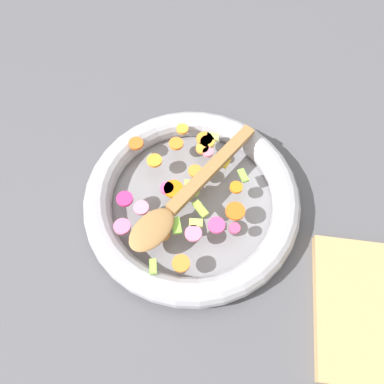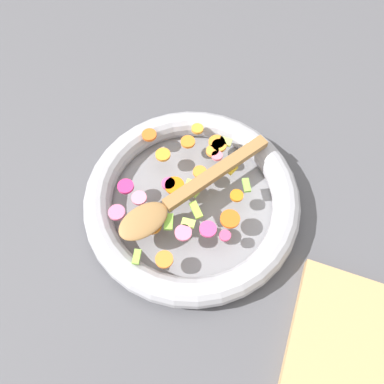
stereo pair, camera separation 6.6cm
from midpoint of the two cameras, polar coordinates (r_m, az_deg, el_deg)
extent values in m
plane|color=#4C4C51|center=(0.70, 2.67, -2.19)|extent=(4.00, 4.00, 0.00)
cylinder|color=slate|center=(0.70, 2.69, -1.97)|extent=(0.34, 0.34, 0.01)
torus|color=#9E9EA5|center=(0.68, 2.76, -1.26)|extent=(0.39, 0.39, 0.05)
cylinder|color=orange|center=(0.71, 6.81, 6.81)|extent=(0.03, 0.03, 0.01)
cylinder|color=orange|center=(0.67, 3.96, 2.82)|extent=(0.03, 0.03, 0.01)
cylinder|color=orange|center=(0.66, 9.66, -0.82)|extent=(0.03, 0.03, 0.01)
cylinder|color=orange|center=(0.72, -3.94, 8.45)|extent=(0.04, 0.04, 0.01)
cylinder|color=orange|center=(0.70, 5.82, 6.00)|extent=(0.03, 0.03, 0.01)
cylinder|color=orange|center=(0.60, -1.56, -10.39)|extent=(0.03, 0.03, 0.01)
cylinder|color=orange|center=(0.69, -1.76, 5.47)|extent=(0.04, 0.04, 0.01)
cylinder|color=orange|center=(0.63, -3.09, -5.40)|extent=(0.04, 0.04, 0.01)
cylinder|color=orange|center=(0.66, 0.23, 0.89)|extent=(0.05, 0.05, 0.01)
cylinder|color=orange|center=(0.64, 8.76, -4.36)|extent=(0.05, 0.05, 0.01)
cylinder|color=orange|center=(0.73, 3.44, 9.38)|extent=(0.03, 0.03, 0.01)
cylinder|color=orange|center=(0.71, 6.45, 7.31)|extent=(0.04, 0.04, 0.01)
cylinder|color=orange|center=(0.71, 2.03, 7.42)|extent=(0.03, 0.03, 0.01)
cube|color=#80C13F|center=(0.63, -0.61, -4.84)|extent=(0.03, 0.02, 0.01)
cube|color=#87BE42|center=(0.61, -5.35, -10.11)|extent=(0.03, 0.02, 0.01)
cube|color=#ACC650|center=(0.66, 3.37, 0.93)|extent=(0.01, 0.03, 0.01)
cube|color=#95CA40|center=(0.64, 3.55, -3.03)|extent=(0.03, 0.03, 0.01)
cube|color=#B7D05F|center=(0.72, 7.75, 7.39)|extent=(0.02, 0.02, 0.01)
cube|color=#99C446|center=(0.65, 2.48, -0.41)|extent=(0.02, 0.03, 0.01)
cube|color=#85C045|center=(0.67, 11.08, 0.76)|extent=(0.03, 0.02, 0.01)
cube|color=#ABD355|center=(0.63, 2.42, -5.03)|extent=(0.02, 0.02, 0.01)
cylinder|color=pink|center=(0.62, 1.70, -6.53)|extent=(0.04, 0.04, 0.01)
cylinder|color=#DD648C|center=(0.64, -8.56, -3.38)|extent=(0.03, 0.03, 0.01)
cylinder|color=#D84472|center=(0.62, 8.09, -6.90)|extent=(0.02, 0.02, 0.01)
cylinder|color=#D22C6F|center=(0.66, -7.33, 0.59)|extent=(0.04, 0.04, 0.01)
cylinder|color=pink|center=(0.70, 6.54, 5.26)|extent=(0.02, 0.02, 0.01)
cylinder|color=#E74A83|center=(0.66, -0.81, 0.97)|extent=(0.03, 0.03, 0.01)
cylinder|color=#E0417F|center=(0.62, 5.47, -5.95)|extent=(0.04, 0.04, 0.01)
cylinder|color=pink|center=(0.65, -5.23, -1.19)|extent=(0.03, 0.03, 0.01)
cube|color=yellow|center=(0.68, 8.55, 3.40)|extent=(0.03, 0.03, 0.01)
cube|color=olive|center=(0.67, 6.66, 2.84)|extent=(0.20, 0.14, 0.01)
ellipsoid|color=olive|center=(0.62, -4.43, -4.70)|extent=(0.11, 0.10, 0.01)
cube|color=tan|center=(0.68, 24.98, -20.85)|extent=(0.23, 0.17, 0.02)
camera|label=1|loc=(0.03, -87.13, 5.32)|focal=35.00mm
camera|label=2|loc=(0.03, 92.87, -5.32)|focal=35.00mm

